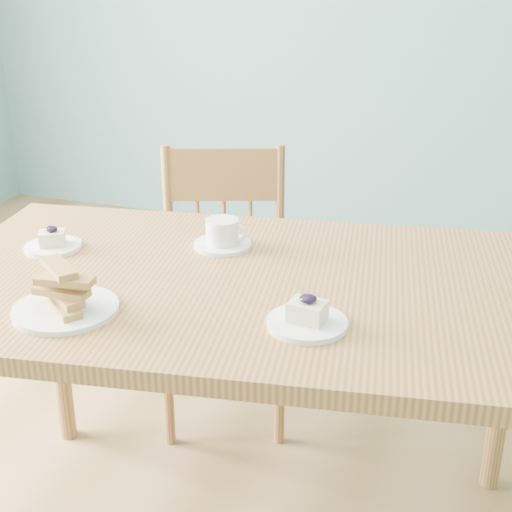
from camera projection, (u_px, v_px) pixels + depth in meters
room at (238, 20)px, 1.27m from camera, size 5.01×5.01×2.71m
dining_table at (246, 310)px, 1.64m from camera, size 1.57×1.05×0.78m
dining_chair at (224, 287)px, 2.33m from camera, size 0.52×0.51×0.90m
cheesecake_plate_near at (307, 318)px, 1.40m from camera, size 0.16×0.16×0.07m
cheesecake_plate_far at (53, 243)px, 1.77m from camera, size 0.14×0.14×0.06m
coffee_cup at (223, 235)px, 1.78m from camera, size 0.14×0.14×0.07m
biscotti_plate at (64, 298)px, 1.45m from camera, size 0.22×0.22×0.10m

